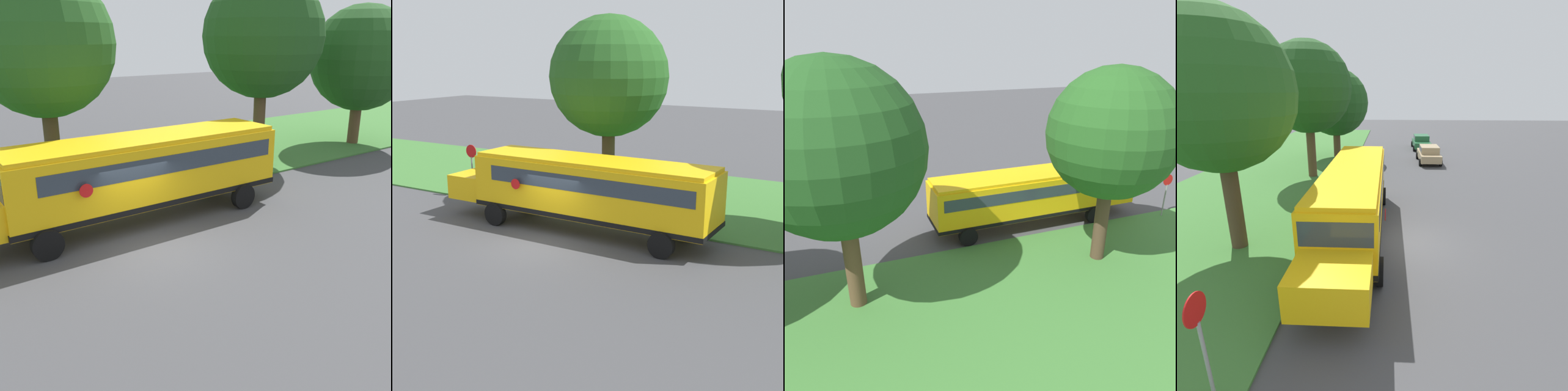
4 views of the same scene
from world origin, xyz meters
TOP-DOWN VIEW (x-y plane):
  - ground_plane at (0.00, 0.00)m, footprint 120.00×120.00m
  - grass_verge at (-10.00, 0.00)m, footprint 12.00×80.00m
  - school_bus at (-2.47, 0.82)m, footprint 2.84×12.42m
  - car_tan_nearest at (2.80, 16.06)m, footprint 2.02×4.40m
  - car_green_middle at (2.80, 23.16)m, footprint 2.02×4.40m
  - oak_tree_beside_bus at (-7.12, -0.81)m, footprint 5.82×5.82m
  - oak_tree_roadside_mid at (-6.91, 10.58)m, footprint 6.35×6.35m
  - oak_tree_far_end at (-6.01, 17.95)m, footprint 6.26×6.26m
  - stop_sign at (-4.60, -7.49)m, footprint 0.08×0.68m

SIDE VIEW (x-z plane):
  - ground_plane at x=0.00m, z-range 0.00..0.00m
  - grass_verge at x=-10.00m, z-range 0.00..0.08m
  - car_tan_nearest at x=2.80m, z-range 0.10..1.66m
  - car_green_middle at x=2.80m, z-range 0.10..1.66m
  - stop_sign at x=-4.60m, z-range 0.37..3.11m
  - school_bus at x=-2.47m, z-range 0.34..3.50m
  - oak_tree_far_end at x=-6.01m, z-range 1.00..9.40m
  - oak_tree_beside_bus at x=-7.12m, z-range 1.67..10.86m
  - oak_tree_roadside_mid at x=-6.91m, z-range 1.60..11.32m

